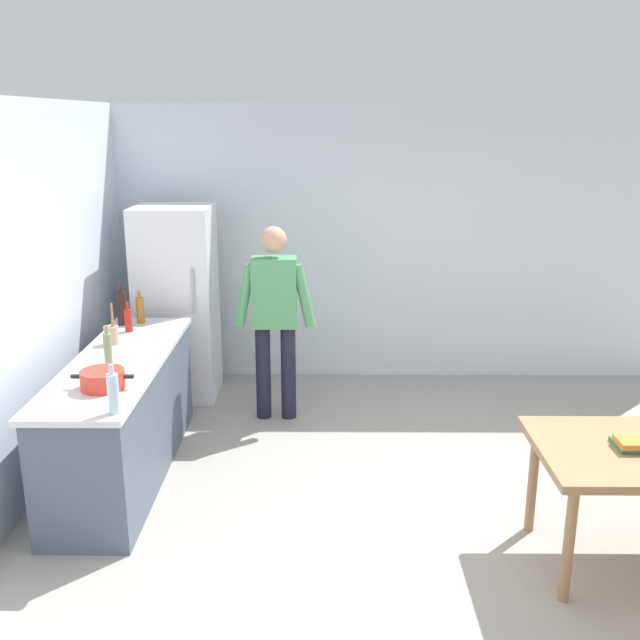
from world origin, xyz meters
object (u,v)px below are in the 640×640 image
at_px(bottle_sauce_red, 128,320).
at_px(cooking_pot, 103,379).
at_px(utensil_jar, 111,334).
at_px(book_stack, 636,444).
at_px(bottle_water_clear, 113,393).
at_px(refrigerator, 177,303).
at_px(person, 275,311).
at_px(bottle_vinegar_tall, 108,352).
at_px(bottle_wine_dark, 122,308).
at_px(bottle_oil_amber, 140,310).

bearing_deg(bottle_sauce_red, cooking_pot, -82.35).
bearing_deg(utensil_jar, book_stack, -23.17).
bearing_deg(utensil_jar, bottle_water_clear, -73.25).
bearing_deg(bottle_water_clear, refrigerator, 93.40).
height_order(person, cooking_pot, person).
distance_m(bottle_water_clear, book_stack, 3.01).
relative_size(cooking_pot, bottle_vinegar_tall, 1.25).
bearing_deg(refrigerator, cooking_pot, -90.91).
bearing_deg(bottle_wine_dark, cooking_pot, -79.34).
distance_m(refrigerator, person, 1.10).
bearing_deg(refrigerator, bottle_oil_amber, -104.48).
bearing_deg(bottle_water_clear, bottle_vinegar_tall, 108.52).
bearing_deg(bottle_sauce_red, utensil_jar, -97.23).
height_order(refrigerator, cooking_pot, refrigerator).
xyz_separation_m(refrigerator, bottle_oil_amber, (-0.17, -0.66, 0.12)).
xyz_separation_m(refrigerator, person, (0.95, -0.55, 0.08)).
relative_size(person, bottle_wine_dark, 5.00).
xyz_separation_m(utensil_jar, bottle_wine_dark, (-0.06, 0.53, 0.07)).
bearing_deg(person, cooking_pot, -121.25).
relative_size(bottle_oil_amber, bottle_vinegar_tall, 0.88).
bearing_deg(person, book_stack, -44.30).
height_order(utensil_jar, bottle_vinegar_tall, same).
distance_m(person, book_stack, 3.08).
height_order(cooking_pot, utensil_jar, utensil_jar).
relative_size(utensil_jar, bottle_oil_amber, 1.14).
distance_m(bottle_water_clear, bottle_wine_dark, 1.91).
xyz_separation_m(cooking_pot, bottle_oil_amber, (-0.14, 1.51, 0.06)).
xyz_separation_m(person, bottle_water_clear, (-0.80, -2.02, 0.05)).
bearing_deg(book_stack, refrigerator, 139.39).
bearing_deg(bottle_sauce_red, bottle_vinegar_tall, -83.14).
xyz_separation_m(bottle_sauce_red, book_stack, (3.36, -1.79, -0.22)).
bearing_deg(bottle_oil_amber, bottle_water_clear, -80.38).
height_order(person, bottle_vinegar_tall, person).
bearing_deg(person, refrigerator, 149.77).
relative_size(refrigerator, bottle_wine_dark, 5.29).
relative_size(bottle_water_clear, bottle_wine_dark, 0.88).
relative_size(bottle_wine_dark, bottle_oil_amber, 1.21).
relative_size(refrigerator, bottle_water_clear, 6.00).
bearing_deg(bottle_vinegar_tall, refrigerator, 87.12).
xyz_separation_m(bottle_oil_amber, bottle_vinegar_tall, (0.08, -1.18, 0.02)).
xyz_separation_m(bottle_wine_dark, book_stack, (3.46, -1.99, -0.27)).
bearing_deg(person, bottle_oil_amber, -174.43).
bearing_deg(bottle_water_clear, cooking_pot, 115.25).
bearing_deg(cooking_pot, utensil_jar, 102.84).
relative_size(refrigerator, bottle_oil_amber, 6.43).
bearing_deg(utensil_jar, bottle_oil_amber, 82.70).
bearing_deg(bottle_wine_dark, refrigerator, 66.63).
bearing_deg(bottle_oil_amber, bottle_vinegar_tall, -86.18).
height_order(refrigerator, person, refrigerator).
distance_m(bottle_water_clear, bottle_sauce_red, 1.70).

